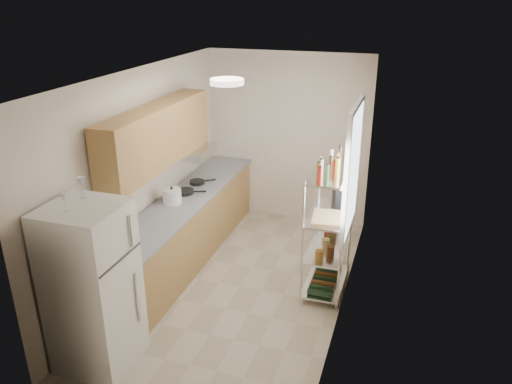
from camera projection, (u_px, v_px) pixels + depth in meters
The scene contains 16 objects.
room at pixel (239, 189), 5.69m from camera, with size 2.52×4.42×2.62m.
counter_run at pixel (186, 229), 6.66m from camera, with size 0.63×3.51×0.90m.
upper_cabinets at pixel (157, 136), 5.89m from camera, with size 0.33×2.20×0.72m, color tan.
range_hood at pixel (192, 151), 6.73m from camera, with size 0.50×0.60×0.12m, color #B7BABC.
window at pixel (352, 170), 5.55m from camera, with size 0.06×1.00×1.46m, color white.
bakers_rack at pixel (330, 206), 5.74m from camera, with size 0.45×0.90×1.73m.
ceiling_dome at pixel (227, 82), 4.94m from camera, with size 0.34×0.34×0.06m, color white.
refrigerator at pixel (93, 288), 4.67m from camera, with size 0.68×0.68×1.66m, color white.
wine_glass_a at pixel (82, 188), 4.49m from camera, with size 0.07×0.07×0.20m, color silver, non-canonical shape.
wine_glass_b at pixel (65, 203), 4.21m from camera, with size 0.06×0.06×0.18m, color silver, non-canonical shape.
rice_cooker at pixel (172, 196), 6.29m from camera, with size 0.24×0.24×0.19m, color white.
frying_pan_large at pixel (184, 192), 6.62m from camera, with size 0.26×0.26×0.04m, color black.
frying_pan_small at pixel (197, 182), 6.96m from camera, with size 0.21×0.21×0.04m, color black.
cutting_board at pixel (327, 218), 5.63m from camera, with size 0.33×0.43×0.03m, color tan.
espresso_machine at pixel (341, 192), 5.97m from camera, with size 0.18×0.26×0.31m, color black.
storage_bag at pixel (329, 233), 6.13m from camera, with size 0.10×0.15×0.17m, color maroon.
Camera 1 is at (1.81, -4.96, 3.43)m, focal length 35.00 mm.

